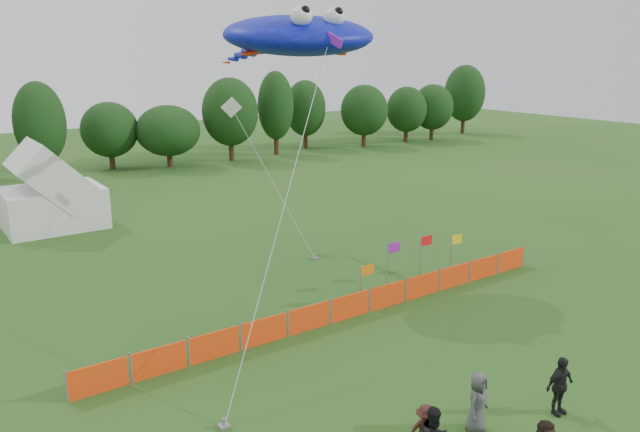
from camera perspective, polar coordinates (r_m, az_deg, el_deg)
treeline at (r=57.01m, az=-21.82°, el=7.53°), size 104.57×8.78×8.36m
tent_right at (r=40.99m, az=-23.31°, el=1.79°), size 5.70×4.56×4.02m
barrier_fence at (r=25.39m, az=2.76°, el=-8.24°), size 21.90×0.06×1.00m
flag_row at (r=28.38m, az=8.18°, el=-3.88°), size 6.73×0.69×2.27m
spectator_c at (r=17.55m, az=9.62°, el=-18.88°), size 1.15×0.95×1.55m
spectator_d at (r=20.30m, az=21.07°, el=-14.28°), size 1.10×0.53×1.83m
spectator_e at (r=18.80m, az=14.19°, el=-16.19°), size 1.02×0.82×1.81m
stingray_kite at (r=29.22m, az=-2.39°, el=16.11°), size 13.20×18.87×12.35m
small_kite_white at (r=34.10m, az=-6.01°, el=6.12°), size 2.21×6.29×8.03m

